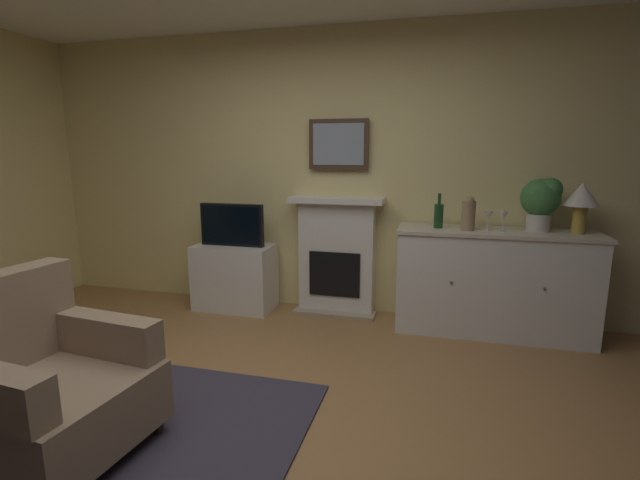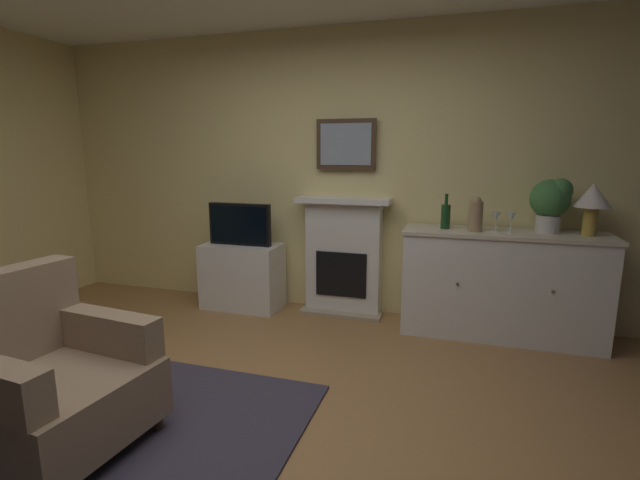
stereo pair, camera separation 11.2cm
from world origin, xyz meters
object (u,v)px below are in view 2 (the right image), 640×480
Objects in this scene: tv_cabinet at (243,276)px; framed_picture at (346,144)px; vase_decorative at (476,214)px; tv_set at (240,224)px; fireplace_unit at (344,256)px; wine_glass_center at (511,218)px; table_lamp at (593,199)px; sideboard_cabinet at (501,285)px; armchair at (46,379)px; potted_plant_small at (551,200)px; wine_bottle at (446,216)px; wine_glass_left at (496,217)px.

framed_picture is at bearing 12.01° from tv_cabinet.
tv_set is (-2.12, 0.04, -0.19)m from vase_decorative.
fireplace_unit is 3.91× the size of vase_decorative.
wine_glass_center is (1.41, -0.28, -0.57)m from framed_picture.
table_lamp is at bearing 5.54° from wine_glass_center.
sideboard_cabinet is 9.61× the size of wine_glass_center.
framed_picture is at bearing 90.00° from fireplace_unit.
sideboard_cabinet is (1.38, -0.22, -1.13)m from framed_picture.
tv_cabinet is 2.26m from armchair.
framed_picture is 0.89× the size of tv_set.
framed_picture is at bearing 13.31° from tv_set.
wine_glass_center is (1.41, -0.23, 0.46)m from fireplace_unit.
vase_decorative is at bearing -170.24° from potted_plant_small.
potted_plant_small is at bearing -5.95° from framed_picture.
tv_set is 2.28m from armchair.
wine_bottle is (0.91, -0.17, 0.44)m from fireplace_unit.
armchair is at bearing -133.43° from vase_decorative.
wine_glass_left is 2.28m from tv_set.
wine_glass_left is at bearing -168.40° from potted_plant_small.
tv_set is at bearing -90.00° from tv_cabinet.
wine_bottle is at bearing 50.71° from armchair.
tv_cabinet is at bearing -179.35° from potted_plant_small.
fireplace_unit is 2.56× the size of potted_plant_small.
tv_set is at bearing -179.80° from sideboard_cabinet.
wine_glass_left is (0.39, -0.05, 0.01)m from wine_bottle.
table_lamp reaches higher than tv_set.
tv_set is at bearing 91.03° from armchair.
framed_picture is at bearing 69.27° from armchair.
framed_picture is 2.02m from table_lamp.
wine_glass_left is 1.00× the size of wine_glass_center.
table_lamp is 0.93× the size of potted_plant_small.
vase_decorative is at bearing -1.13° from tv_set.
wine_bottle reaches higher than armchair.
table_lamp reaches higher than vase_decorative.
table_lamp is 0.58m from wine_glass_center.
potted_plant_small reaches higher than table_lamp.
potted_plant_small is 3.57m from armchair.
framed_picture is 1.55m from wine_glass_center.
framed_picture is 1.44m from wine_glass_left.
framed_picture reaches higher than wine_glass_left.
wine_glass_center is 0.22× the size of tv_cabinet.
potted_plant_small reaches higher than tv_cabinet.
vase_decorative is 0.31× the size of armchair.
fireplace_unit reaches higher than wine_glass_left.
table_lamp is 0.84m from vase_decorative.
wine_bottle reaches higher than fireplace_unit.
wine_bottle is at bearing 165.64° from vase_decorative.
tv_set is (-0.00, -0.02, 0.52)m from tv_cabinet.
tv_cabinet is (-2.28, 0.05, -0.69)m from wine_glass_left.
potted_plant_small reaches higher than wine_glass_center.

